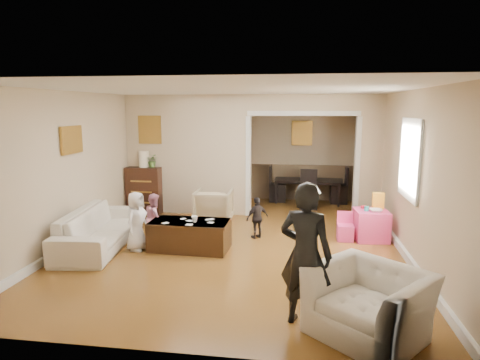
# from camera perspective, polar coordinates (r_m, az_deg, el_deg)

# --- Properties ---
(floor) EXTENTS (7.00, 7.00, 0.00)m
(floor) POSITION_cam_1_polar(r_m,az_deg,el_deg) (7.46, -0.22, -8.24)
(floor) COLOR #8F5F25
(floor) RESTS_ON ground
(partition_left) EXTENTS (2.75, 0.18, 2.60)m
(partition_left) POSITION_cam_1_polar(r_m,az_deg,el_deg) (9.19, -7.12, 3.46)
(partition_left) COLOR #C2AD8E
(partition_left) RESTS_ON ground
(partition_right) EXTENTS (0.55, 0.18, 2.60)m
(partition_right) POSITION_cam_1_polar(r_m,az_deg,el_deg) (8.99, 17.34, 2.94)
(partition_right) COLOR #C2AD8E
(partition_right) RESTS_ON ground
(partition_header) EXTENTS (2.22, 0.18, 0.35)m
(partition_header) POSITION_cam_1_polar(r_m,az_deg,el_deg) (8.81, 8.72, 10.48)
(partition_header) COLOR #C2AD8E
(partition_header) RESTS_ON partition_right
(window_pane) EXTENTS (0.03, 0.95, 1.10)m
(window_pane) POSITION_cam_1_polar(r_m,az_deg,el_deg) (6.87, 22.43, 2.70)
(window_pane) COLOR white
(window_pane) RESTS_ON ground
(framed_art_partition) EXTENTS (0.45, 0.03, 0.55)m
(framed_art_partition) POSITION_cam_1_polar(r_m,az_deg,el_deg) (9.30, -12.31, 6.79)
(framed_art_partition) COLOR brown
(framed_art_partition) RESTS_ON partition_left
(framed_art_sofa_wall) EXTENTS (0.03, 0.55, 0.40)m
(framed_art_sofa_wall) POSITION_cam_1_polar(r_m,az_deg,el_deg) (7.43, -22.18, 5.15)
(framed_art_sofa_wall) COLOR brown
(framed_art_alcove) EXTENTS (0.45, 0.03, 0.55)m
(framed_art_alcove) POSITION_cam_1_polar(r_m,az_deg,el_deg) (10.47, 8.53, 6.41)
(framed_art_alcove) COLOR brown
(sofa) EXTENTS (1.09, 2.27, 0.64)m
(sofa) POSITION_cam_1_polar(r_m,az_deg,el_deg) (7.42, -18.76, -6.29)
(sofa) COLOR #F0E6CF
(sofa) RESTS_ON ground
(armchair_back) EXTENTS (0.74, 0.76, 0.68)m
(armchair_back) POSITION_cam_1_polar(r_m,az_deg,el_deg) (8.49, -3.60, -3.59)
(armchair_back) COLOR tan
(armchair_back) RESTS_ON ground
(armchair_front) EXTENTS (1.45, 1.43, 0.71)m
(armchair_front) POSITION_cam_1_polar(r_m,az_deg,el_deg) (4.61, 17.34, -15.89)
(armchair_front) COLOR #F0E6CF
(armchair_front) RESTS_ON ground
(dresser) EXTENTS (0.75, 0.42, 1.03)m
(dresser) POSITION_cam_1_polar(r_m,az_deg,el_deg) (9.44, -12.95, -1.36)
(dresser) COLOR #351C10
(dresser) RESTS_ON ground
(table_lamp) EXTENTS (0.22, 0.22, 0.36)m
(table_lamp) POSITION_cam_1_polar(r_m,az_deg,el_deg) (9.33, -13.12, 2.84)
(table_lamp) COLOR #F4E8C7
(table_lamp) RESTS_ON dresser
(potted_plant) EXTENTS (0.26, 0.23, 0.29)m
(potted_plant) POSITION_cam_1_polar(r_m,az_deg,el_deg) (9.27, -11.96, 2.63)
(potted_plant) COLOR #4F7B36
(potted_plant) RESTS_ON dresser
(coffee_table) EXTENTS (1.31, 0.70, 0.48)m
(coffee_table) POSITION_cam_1_polar(r_m,az_deg,el_deg) (6.97, -6.93, -7.55)
(coffee_table) COLOR #3D2613
(coffee_table) RESTS_ON ground
(coffee_cup) EXTENTS (0.11, 0.11, 0.10)m
(coffee_cup) POSITION_cam_1_polar(r_m,az_deg,el_deg) (6.81, -6.28, -5.39)
(coffee_cup) COLOR white
(coffee_cup) RESTS_ON coffee_table
(play_table) EXTENTS (0.61, 0.61, 0.54)m
(play_table) POSITION_cam_1_polar(r_m,az_deg,el_deg) (7.75, 17.58, -5.93)
(play_table) COLOR #FF438F
(play_table) RESTS_ON ground
(cereal_box) EXTENTS (0.21, 0.09, 0.30)m
(cereal_box) POSITION_cam_1_polar(r_m,az_deg,el_deg) (7.77, 18.49, -2.76)
(cereal_box) COLOR yellow
(cereal_box) RESTS_ON play_table
(cyan_cup) EXTENTS (0.08, 0.08, 0.08)m
(cyan_cup) POSITION_cam_1_polar(r_m,az_deg,el_deg) (7.61, 17.02, -3.79)
(cyan_cup) COLOR #27C3C0
(cyan_cup) RESTS_ON play_table
(toy_block) EXTENTS (0.10, 0.09, 0.05)m
(toy_block) POSITION_cam_1_polar(r_m,az_deg,el_deg) (7.78, 16.67, -3.60)
(toy_block) COLOR #B8172C
(toy_block) RESTS_ON play_table
(play_bowl) EXTENTS (0.24, 0.24, 0.05)m
(play_bowl) POSITION_cam_1_polar(r_m,az_deg,el_deg) (7.57, 18.21, -4.02)
(play_bowl) COLOR white
(play_bowl) RESTS_ON play_table
(dining_table) EXTENTS (1.73, 1.05, 0.58)m
(dining_table) POSITION_cam_1_polar(r_m,az_deg,el_deg) (10.43, 9.33, -1.43)
(dining_table) COLOR black
(dining_table) RESTS_ON ground
(adult_person) EXTENTS (0.67, 0.55, 1.58)m
(adult_person) POSITION_cam_1_polar(r_m,az_deg,el_deg) (4.51, 9.00, -10.13)
(adult_person) COLOR black
(adult_person) RESTS_ON ground
(child_kneel_a) EXTENTS (0.41, 0.53, 0.98)m
(child_kneel_a) POSITION_cam_1_polar(r_m,az_deg,el_deg) (7.03, -14.04, -5.52)
(child_kneel_a) COLOR white
(child_kneel_a) RESTS_ON ground
(child_kneel_b) EXTENTS (0.44, 0.50, 0.86)m
(child_kneel_b) POSITION_cam_1_polar(r_m,az_deg,el_deg) (7.39, -11.63, -5.13)
(child_kneel_b) COLOR #CC7F96
(child_kneel_b) RESTS_ON ground
(child_toddler) EXTENTS (0.46, 0.41, 0.75)m
(child_toddler) POSITION_cam_1_polar(r_m,az_deg,el_deg) (7.46, 2.40, -5.22)
(child_toddler) COLOR black
(child_toddler) RESTS_ON ground
(craft_papers) EXTENTS (0.84, 0.48, 0.00)m
(craft_papers) POSITION_cam_1_polar(r_m,az_deg,el_deg) (6.86, -6.49, -5.70)
(craft_papers) COLOR white
(craft_papers) RESTS_ON coffee_table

